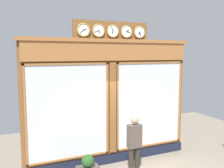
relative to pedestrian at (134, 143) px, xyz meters
name	(u,v)px	position (x,y,z in m)	size (l,w,h in m)	color
shop_facade	(110,101)	(0.21, -1.15, 0.97)	(5.26, 0.42, 4.24)	brown
pedestrian	(134,143)	(0.00, 0.00, 0.00)	(0.38, 0.25, 1.69)	#312A24
planter_shrub	(88,161)	(1.29, -0.06, -0.29)	(0.32, 0.32, 0.32)	#285623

